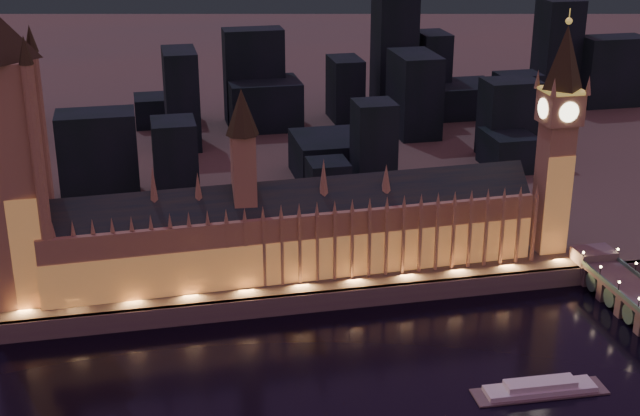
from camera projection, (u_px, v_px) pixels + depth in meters
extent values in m
plane|color=black|center=(339.00, 364.00, 314.68)|extent=(2000.00, 2000.00, 0.00)
cube|color=#45463F|center=(203.00, 59.00, 787.19)|extent=(2000.00, 960.00, 8.00)
cube|color=#584650|center=(315.00, 302.00, 350.61)|extent=(2000.00, 2.50, 8.00)
cube|color=#A06E58|center=(295.00, 240.00, 362.46)|extent=(200.57, 26.93, 28.00)
cube|color=#BE7D3E|center=(300.00, 262.00, 354.92)|extent=(200.00, 0.50, 18.00)
cube|color=black|center=(294.00, 201.00, 356.33)|extent=(200.44, 23.19, 16.26)
cube|color=#A06E58|center=(244.00, 174.00, 347.68)|extent=(9.00, 9.00, 32.00)
cone|color=black|center=(242.00, 112.00, 338.67)|extent=(13.00, 13.00, 18.00)
cube|color=#A06E58|center=(38.00, 273.00, 333.00)|extent=(1.20, 1.20, 28.00)
cone|color=#A06E58|center=(33.00, 231.00, 327.42)|extent=(2.00, 2.00, 6.00)
cube|color=#A06E58|center=(57.00, 272.00, 334.42)|extent=(1.20, 1.20, 28.00)
cone|color=#A06E58|center=(53.00, 229.00, 328.83)|extent=(2.00, 2.00, 6.00)
cube|color=#A06E58|center=(77.00, 270.00, 335.83)|extent=(1.20, 1.20, 28.00)
cone|color=#A06E58|center=(73.00, 228.00, 330.25)|extent=(2.00, 2.00, 6.00)
cube|color=#A06E58|center=(96.00, 268.00, 337.25)|extent=(1.20, 1.20, 28.00)
cone|color=#A06E58|center=(92.00, 226.00, 331.66)|extent=(2.00, 2.00, 6.00)
cube|color=#A06E58|center=(116.00, 267.00, 338.66)|extent=(1.20, 1.20, 28.00)
cone|color=#A06E58|center=(112.00, 225.00, 333.08)|extent=(2.00, 2.00, 6.00)
cube|color=#A06E58|center=(135.00, 265.00, 340.07)|extent=(1.20, 1.20, 28.00)
cone|color=#A06E58|center=(131.00, 223.00, 334.49)|extent=(2.00, 2.00, 6.00)
cube|color=#A06E58|center=(154.00, 263.00, 341.49)|extent=(1.20, 1.20, 28.00)
cone|color=#A06E58|center=(151.00, 222.00, 335.90)|extent=(2.00, 2.00, 6.00)
cube|color=#A06E58|center=(173.00, 262.00, 342.90)|extent=(1.20, 1.20, 28.00)
cone|color=#A06E58|center=(170.00, 220.00, 337.32)|extent=(2.00, 2.00, 6.00)
cube|color=#A06E58|center=(191.00, 260.00, 344.32)|extent=(1.20, 1.20, 28.00)
cone|color=#A06E58|center=(189.00, 219.00, 338.73)|extent=(2.00, 2.00, 6.00)
cube|color=#A06E58|center=(210.00, 258.00, 345.73)|extent=(1.20, 1.20, 28.00)
cone|color=#A06E58|center=(207.00, 217.00, 340.15)|extent=(2.00, 2.00, 6.00)
cube|color=#A06E58|center=(228.00, 257.00, 347.14)|extent=(1.20, 1.20, 28.00)
cone|color=#A06E58|center=(226.00, 216.00, 341.56)|extent=(2.00, 2.00, 6.00)
cube|color=#A06E58|center=(246.00, 255.00, 348.56)|extent=(1.20, 1.20, 28.00)
cone|color=#A06E58|center=(245.00, 214.00, 342.97)|extent=(2.00, 2.00, 6.00)
cube|color=#A06E58|center=(264.00, 254.00, 349.97)|extent=(1.20, 1.20, 28.00)
cone|color=#A06E58|center=(263.00, 213.00, 344.39)|extent=(2.00, 2.00, 6.00)
cube|color=#A06E58|center=(282.00, 252.00, 351.39)|extent=(1.20, 1.20, 28.00)
cone|color=#A06E58|center=(281.00, 211.00, 345.80)|extent=(2.00, 2.00, 6.00)
cube|color=#A06E58|center=(300.00, 251.00, 352.80)|extent=(1.20, 1.20, 28.00)
cone|color=#A06E58|center=(299.00, 210.00, 347.22)|extent=(2.00, 2.00, 6.00)
cube|color=#A06E58|center=(317.00, 249.00, 354.22)|extent=(1.20, 1.20, 28.00)
cone|color=#A06E58|center=(317.00, 209.00, 348.63)|extent=(2.00, 2.00, 6.00)
cube|color=#A06E58|center=(335.00, 247.00, 355.63)|extent=(1.20, 1.20, 28.00)
cone|color=#A06E58|center=(335.00, 207.00, 350.05)|extent=(2.00, 2.00, 6.00)
cube|color=#A06E58|center=(352.00, 246.00, 357.04)|extent=(1.20, 1.20, 28.00)
cone|color=#A06E58|center=(352.00, 206.00, 351.46)|extent=(2.00, 2.00, 6.00)
cube|color=#A06E58|center=(369.00, 244.00, 358.46)|extent=(1.20, 1.20, 28.00)
cone|color=#A06E58|center=(370.00, 205.00, 352.87)|extent=(2.00, 2.00, 6.00)
cube|color=#A06E58|center=(386.00, 243.00, 359.87)|extent=(1.20, 1.20, 28.00)
cone|color=#A06E58|center=(387.00, 203.00, 354.29)|extent=(2.00, 2.00, 6.00)
cube|color=#A06E58|center=(403.00, 241.00, 361.29)|extent=(1.20, 1.20, 28.00)
cone|color=#A06E58|center=(404.00, 202.00, 355.70)|extent=(2.00, 2.00, 6.00)
cube|color=#A06E58|center=(420.00, 240.00, 362.70)|extent=(1.20, 1.20, 28.00)
cone|color=#A06E58|center=(421.00, 200.00, 357.12)|extent=(2.00, 2.00, 6.00)
cube|color=#A06E58|center=(437.00, 239.00, 364.11)|extent=(1.20, 1.20, 28.00)
cone|color=#A06E58|center=(438.00, 199.00, 358.53)|extent=(2.00, 2.00, 6.00)
cube|color=#A06E58|center=(453.00, 237.00, 365.53)|extent=(1.20, 1.20, 28.00)
cone|color=#A06E58|center=(455.00, 198.00, 359.94)|extent=(2.00, 2.00, 6.00)
cube|color=#A06E58|center=(470.00, 236.00, 366.94)|extent=(1.20, 1.20, 28.00)
cone|color=#A06E58|center=(472.00, 197.00, 361.36)|extent=(2.00, 2.00, 6.00)
cube|color=#A06E58|center=(486.00, 234.00, 368.36)|extent=(1.20, 1.20, 28.00)
cone|color=#A06E58|center=(488.00, 195.00, 362.77)|extent=(2.00, 2.00, 6.00)
cube|color=#A06E58|center=(502.00, 233.00, 369.77)|extent=(1.20, 1.20, 28.00)
cone|color=#A06E58|center=(505.00, 194.00, 364.19)|extent=(2.00, 2.00, 6.00)
cube|color=#A06E58|center=(518.00, 231.00, 371.18)|extent=(1.20, 1.20, 28.00)
cone|color=#A06E58|center=(521.00, 193.00, 365.60)|extent=(2.00, 2.00, 6.00)
cube|color=#A06E58|center=(534.00, 230.00, 372.60)|extent=(1.20, 1.20, 28.00)
cone|color=#A06E58|center=(537.00, 191.00, 367.01)|extent=(2.00, 2.00, 6.00)
cone|color=#A06E58|center=(153.00, 188.00, 341.84)|extent=(4.40, 4.40, 18.00)
cone|color=#A06E58|center=(198.00, 189.00, 345.92)|extent=(4.40, 4.40, 14.00)
cone|color=#A06E58|center=(324.00, 178.00, 355.46)|extent=(4.40, 4.40, 16.00)
cone|color=#A06E58|center=(386.00, 178.00, 361.33)|extent=(4.40, 4.40, 12.00)
cube|color=#A06E58|center=(13.00, 184.00, 329.78)|extent=(24.80, 24.80, 92.89)
cube|color=#BE7D3E|center=(18.00, 256.00, 328.39)|extent=(22.00, 0.50, 44.00)
cylinder|color=#A06E58|center=(42.00, 192.00, 321.93)|extent=(4.40, 4.40, 92.89)
cone|color=black|center=(25.00, 50.00, 303.37)|extent=(5.20, 5.20, 10.00)
cylinder|color=#A06E58|center=(46.00, 172.00, 341.98)|extent=(4.40, 4.40, 92.89)
cone|color=black|center=(30.00, 38.00, 323.43)|extent=(5.20, 5.20, 10.00)
cube|color=#A06E58|center=(552.00, 187.00, 379.45)|extent=(12.26, 12.26, 56.78)
cube|color=#BE7D3E|center=(557.00, 206.00, 376.10)|extent=(12.00, 0.50, 44.00)
cube|color=#A06E58|center=(560.00, 107.00, 366.81)|extent=(15.00, 15.00, 13.27)
cube|color=#F2C64C|center=(562.00, 90.00, 364.20)|extent=(15.75, 15.75, 1.20)
cone|color=black|center=(565.00, 57.00, 359.30)|extent=(18.00, 18.00, 26.00)
sphere|color=#F2C64C|center=(569.00, 21.00, 354.07)|extent=(2.80, 2.80, 2.80)
cylinder|color=#F2C64C|center=(570.00, 15.00, 353.17)|extent=(0.40, 0.40, 5.00)
cylinder|color=#FFF2BF|center=(569.00, 112.00, 359.75)|extent=(8.40, 0.50, 8.40)
cylinder|color=#FFF2BF|center=(552.00, 103.00, 373.88)|extent=(8.40, 0.50, 8.40)
cylinder|color=#FFF2BF|center=(543.00, 108.00, 365.28)|extent=(0.50, 8.40, 8.40)
cylinder|color=#FFF2BF|center=(578.00, 106.00, 368.35)|extent=(0.50, 8.40, 8.40)
cone|color=#A06E58|center=(554.00, 87.00, 354.66)|extent=(2.60, 2.60, 8.00)
cone|color=#A06E58|center=(538.00, 79.00, 368.33)|extent=(2.60, 2.60, 8.00)
cone|color=#A06E58|center=(589.00, 85.00, 357.63)|extent=(2.60, 2.60, 8.00)
cone|color=#A06E58|center=(571.00, 77.00, 371.30)|extent=(2.60, 2.60, 8.00)
cube|color=#584650|center=(593.00, 260.00, 376.56)|extent=(16.49, 12.00, 9.50)
cylinder|color=black|center=(639.00, 304.00, 329.96)|extent=(0.30, 0.30, 4.40)
sphere|color=#FFD88C|center=(639.00, 299.00, 329.13)|extent=(1.00, 1.00, 1.00)
cube|color=#584650|center=(634.00, 305.00, 347.54)|extent=(14.84, 4.00, 9.50)
cylinder|color=black|center=(619.00, 287.00, 342.98)|extent=(0.30, 0.30, 4.40)
sphere|color=#FFD88C|center=(619.00, 282.00, 342.15)|extent=(1.00, 1.00, 1.00)
cube|color=#584650|center=(616.00, 289.00, 360.56)|extent=(14.84, 4.00, 9.50)
cylinder|color=black|center=(600.00, 272.00, 356.00)|extent=(0.30, 0.30, 4.40)
sphere|color=#FFD88C|center=(601.00, 267.00, 355.17)|extent=(1.00, 1.00, 1.00)
cylinder|color=black|center=(636.00, 268.00, 359.11)|extent=(0.30, 0.30, 4.40)
sphere|color=#FFD88C|center=(636.00, 263.00, 358.28)|extent=(1.00, 1.00, 1.00)
cube|color=#584650|center=(598.00, 274.00, 373.59)|extent=(14.84, 4.00, 9.50)
cylinder|color=black|center=(583.00, 258.00, 369.02)|extent=(0.30, 0.30, 4.40)
sphere|color=#FFD88C|center=(584.00, 253.00, 368.19)|extent=(1.00, 1.00, 1.00)
cylinder|color=black|center=(617.00, 254.00, 372.13)|extent=(0.30, 0.30, 4.40)
sphere|color=#FFD88C|center=(618.00, 249.00, 371.30)|extent=(1.00, 1.00, 1.00)
cylinder|color=#365658|center=(625.00, 296.00, 353.93)|extent=(14.51, 8.00, 8.00)
cylinder|color=#365658|center=(607.00, 281.00, 366.95)|extent=(14.51, 8.00, 8.00)
cube|color=#584650|center=(539.00, 392.00, 297.61)|extent=(45.97, 12.28, 0.60)
cube|color=silver|center=(540.00, 389.00, 297.29)|extent=(37.97, 9.66, 2.40)
cube|color=silver|center=(540.00, 384.00, 296.49)|extent=(24.34, 7.36, 2.20)
cube|color=black|center=(328.00, 185.00, 431.52)|extent=(19.03, 19.80, 23.97)
cube|color=black|center=(611.00, 71.00, 613.72)|extent=(42.59, 22.95, 47.57)
cube|color=black|center=(374.00, 150.00, 442.53)|extent=(19.65, 20.18, 48.99)
cube|color=black|center=(345.00, 89.00, 580.66)|extent=(19.44, 30.73, 40.47)
cube|color=black|center=(254.00, 76.00, 571.15)|extent=(37.76, 19.44, 60.40)
cube|color=black|center=(181.00, 99.00, 521.76)|extent=(18.99, 34.57, 57.48)
cube|color=black|center=(175.00, 161.00, 438.39)|extent=(21.11, 25.14, 41.10)
cube|color=black|center=(98.00, 156.00, 441.15)|extent=(38.19, 23.57, 44.29)
cube|color=black|center=(463.00, 99.00, 596.14)|extent=(43.78, 39.06, 20.87)
cube|color=black|center=(264.00, 104.00, 564.83)|extent=(44.53, 36.65, 30.18)
cube|color=black|center=(167.00, 110.00, 573.24)|extent=(40.45, 27.15, 18.70)
cube|color=black|center=(0.00, 173.00, 423.28)|extent=(24.19, 23.03, 39.41)
cube|color=black|center=(414.00, 94.00, 547.48)|extent=(24.63, 41.01, 50.18)
cube|color=black|center=(336.00, 157.00, 474.71)|extent=(44.15, 42.43, 22.55)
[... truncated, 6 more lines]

